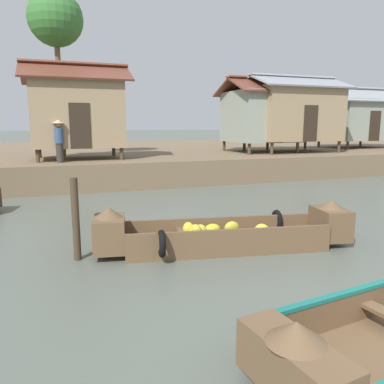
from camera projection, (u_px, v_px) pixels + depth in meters
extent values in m
plane|color=#596056|center=(181.00, 199.00, 13.11)|extent=(300.00, 300.00, 0.00)
cube|color=#756047|center=(121.00, 156.00, 24.34)|extent=(160.00, 20.00, 1.08)
cube|color=brown|center=(225.00, 246.00, 7.91)|extent=(4.23, 1.78, 0.12)
cube|color=brown|center=(220.00, 227.00, 8.34)|extent=(4.06, 0.81, 0.44)
cube|color=brown|center=(232.00, 240.00, 7.38)|extent=(4.06, 0.81, 0.44)
cube|color=brown|center=(330.00, 223.00, 8.23)|extent=(0.75, 1.00, 0.65)
cone|color=brown|center=(332.00, 204.00, 8.15)|extent=(0.65, 0.65, 0.20)
cube|color=brown|center=(109.00, 234.00, 7.45)|extent=(0.75, 1.00, 0.65)
cone|color=brown|center=(109.00, 212.00, 7.37)|extent=(0.65, 0.65, 0.20)
cube|color=brown|center=(184.00, 234.00, 7.71)|extent=(0.37, 0.98, 0.05)
torus|color=black|center=(277.00, 221.00, 8.67)|extent=(0.21, 0.53, 0.52)
torus|color=black|center=(162.00, 244.00, 7.03)|extent=(0.21, 0.53, 0.52)
ellipsoid|color=gold|center=(201.00, 230.00, 7.89)|extent=(0.31, 0.32, 0.24)
ellipsoid|color=gold|center=(232.00, 228.00, 7.78)|extent=(0.32, 0.19, 0.27)
ellipsoid|color=yellow|center=(188.00, 228.00, 7.94)|extent=(0.31, 0.30, 0.27)
ellipsoid|color=yellow|center=(277.00, 234.00, 7.78)|extent=(0.31, 0.30, 0.27)
ellipsoid|color=yellow|center=(262.00, 230.00, 7.89)|extent=(0.38, 0.37, 0.28)
ellipsoid|color=gold|center=(196.00, 231.00, 7.67)|extent=(0.33, 0.33, 0.27)
ellipsoid|color=yellow|center=(212.00, 229.00, 8.01)|extent=(0.36, 0.24, 0.22)
ellipsoid|color=yellow|center=(193.00, 231.00, 7.74)|extent=(0.32, 0.35, 0.26)
cube|color=brown|center=(294.00, 368.00, 3.45)|extent=(0.61, 1.25, 0.52)
cone|color=brown|center=(296.00, 332.00, 3.39)|extent=(0.62, 0.62, 0.20)
cylinder|color=#4C3826|center=(38.00, 156.00, 14.86)|extent=(0.16, 0.16, 0.51)
cylinder|color=#4C3826|center=(122.00, 154.00, 15.96)|extent=(0.16, 0.16, 0.51)
cylinder|color=#4C3826|center=(40.00, 152.00, 16.92)|extent=(0.16, 0.16, 0.51)
cylinder|color=#4C3826|center=(114.00, 150.00, 18.03)|extent=(0.16, 0.16, 0.51)
cube|color=#9E8460|center=(77.00, 113.00, 16.14)|extent=(3.69, 2.63, 2.85)
cube|color=#2D2319|center=(80.00, 126.00, 15.00)|extent=(0.80, 0.04, 1.80)
cube|color=brown|center=(76.00, 71.00, 15.24)|extent=(4.39, 1.81, 0.86)
cube|color=brown|center=(74.00, 75.00, 16.46)|extent=(4.39, 1.81, 0.86)
cylinder|color=#4C3826|center=(249.00, 149.00, 18.73)|extent=(0.16, 0.16, 0.56)
cylinder|color=#4C3826|center=(297.00, 148.00, 19.68)|extent=(0.16, 0.16, 0.56)
cylinder|color=#4C3826|center=(224.00, 146.00, 21.47)|extent=(0.16, 0.16, 0.56)
cylinder|color=#4C3826|center=(267.00, 145.00, 22.42)|extent=(0.16, 0.16, 0.56)
cube|color=gray|center=(260.00, 117.00, 20.29)|extent=(3.22, 3.37, 2.64)
cube|color=#2D2319|center=(277.00, 125.00, 18.79)|extent=(0.80, 0.04, 1.80)
cube|color=brown|center=(270.00, 85.00, 19.23)|extent=(3.92, 2.18, 0.95)
cube|color=brown|center=(253.00, 88.00, 20.79)|extent=(3.92, 2.18, 0.95)
cylinder|color=#4C3826|center=(272.00, 148.00, 18.65)|extent=(0.16, 0.16, 0.62)
cylinder|color=#4C3826|center=(339.00, 147.00, 20.03)|extent=(0.16, 0.16, 0.62)
cylinder|color=#4C3826|center=(244.00, 145.00, 21.34)|extent=(0.16, 0.16, 0.62)
cylinder|color=#4C3826|center=(305.00, 144.00, 22.71)|extent=(0.16, 0.16, 0.62)
cube|color=#9E8460|center=(292.00, 114.00, 20.38)|extent=(4.49, 3.30, 2.80)
cube|color=#2D2319|center=(311.00, 124.00, 18.92)|extent=(0.80, 0.04, 1.80)
cube|color=#9399A0|center=(302.00, 81.00, 19.33)|extent=(5.19, 2.15, 0.77)
cube|color=#9399A0|center=(284.00, 84.00, 20.85)|extent=(5.19, 2.15, 0.77)
cylinder|color=#4C3826|center=(348.00, 145.00, 22.66)|extent=(0.16, 0.16, 0.48)
cylinder|color=#4C3826|center=(319.00, 143.00, 25.12)|extent=(0.16, 0.16, 0.48)
cylinder|color=#4C3826|center=(360.00, 142.00, 26.30)|extent=(0.16, 0.16, 0.48)
cube|color=gray|center=(356.00, 120.00, 24.22)|extent=(3.92, 3.06, 2.52)
cube|color=#2D2319|center=(375.00, 126.00, 22.85)|extent=(0.80, 0.04, 1.80)
cube|color=#9399A0|center=(367.00, 95.00, 23.24)|extent=(4.62, 2.02, 1.01)
cube|color=#9399A0|center=(349.00, 96.00, 24.65)|extent=(4.62, 2.02, 1.01)
cylinder|color=brown|center=(60.00, 94.00, 17.26)|extent=(0.24, 0.24, 5.68)
sphere|color=#387533|center=(55.00, 19.00, 16.68)|extent=(2.40, 2.40, 2.40)
cylinder|color=#332D28|center=(60.00, 153.00, 14.85)|extent=(0.28, 0.28, 0.75)
cylinder|color=#384C70|center=(59.00, 136.00, 14.73)|extent=(0.34, 0.34, 0.60)
sphere|color=#9E7556|center=(58.00, 125.00, 14.66)|extent=(0.22, 0.22, 0.22)
cone|color=tan|center=(58.00, 121.00, 14.64)|extent=(0.44, 0.44, 0.14)
cylinder|color=#423323|center=(76.00, 219.00, 7.14)|extent=(0.14, 0.14, 1.59)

